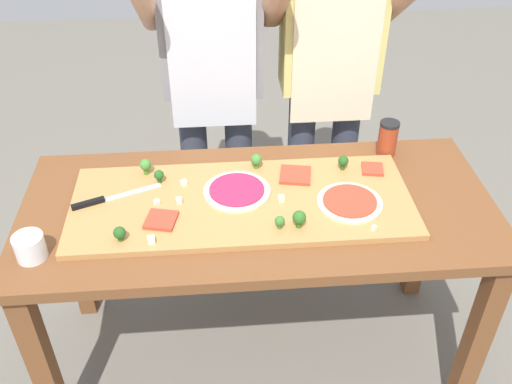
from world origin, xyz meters
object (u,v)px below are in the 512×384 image
object	(u,v)px
broccoli_floret_center_right	(120,233)
broccoli_floret_back_right	(343,161)
chefs_knife	(104,199)
broccoli_floret_front_right	(299,218)
broccoli_floret_front_left	(256,160)
broccoli_floret_back_mid	(146,165)
pizza_slice_near_left	(161,220)
cheese_crumble_d	(184,183)
broccoli_floret_center_left	(159,175)
pizza_slice_far_right	(295,175)
broccoli_floret_back_left	(280,221)
cheese_crumble_b	(157,202)
cook_right	(330,65)
pizza_whole_beet_magenta	(237,191)
cheese_crumble_c	(281,199)
cook_left	(213,69)
pizza_whole_tomato_red	(350,202)
pizza_slice_center	(372,169)
cheese_crumble_e	(151,240)
prep_table	(258,230)
sauce_jar	(388,138)
flour_cup	(30,248)
cheese_crumble_a	(179,201)

from	to	relation	value
broccoli_floret_center_right	broccoli_floret_back_right	bearing A→B (deg)	23.02
chefs_knife	broccoli_floret_front_right	xyz separation A→B (m)	(0.63, -0.19, 0.03)
broccoli_floret_front_left	broccoli_floret_back_right	size ratio (longest dim) A/B	1.03
broccoli_floret_back_mid	pizza_slice_near_left	bearing A→B (deg)	-76.44
cheese_crumble_d	broccoli_floret_center_left	bearing A→B (deg)	164.31
pizza_slice_far_right	broccoli_floret_back_left	xyz separation A→B (m)	(-0.09, -0.27, 0.02)
cheese_crumble_b	broccoli_floret_back_left	bearing A→B (deg)	-21.76
broccoli_floret_center_left	cook_right	distance (m)	0.87
pizza_whole_beet_magenta	pizza_slice_near_left	bearing A→B (deg)	-152.05
broccoli_floret_front_right	cook_right	bearing A→B (deg)	73.66
broccoli_floret_front_right	cheese_crumble_c	distance (m)	0.14
broccoli_floret_back_right	cook_left	xyz separation A→B (m)	(-0.45, 0.49, 0.15)
pizza_slice_near_left	broccoli_floret_center_left	world-z (taller)	broccoli_floret_center_left
broccoli_floret_center_right	cook_left	xyz separation A→B (m)	(0.31, 0.81, 0.15)
pizza_whole_tomato_red	broccoli_floret_back_left	bearing A→B (deg)	-157.41
pizza_slice_near_left	broccoli_floret_front_left	xyz separation A→B (m)	(0.33, 0.28, 0.03)
cheese_crumble_b	cook_left	bearing A→B (deg)	72.13
chefs_knife	pizza_slice_near_left	size ratio (longest dim) A/B	3.06
broccoli_floret_center_right	broccoli_floret_center_left	bearing A→B (deg)	70.61
pizza_slice_near_left	broccoli_floret_front_right	xyz separation A→B (m)	(0.44, -0.06, 0.03)
broccoli_floret_back_left	cheese_crumble_b	size ratio (longest dim) A/B	2.70
pizza_slice_center	cook_left	xyz separation A→B (m)	(-0.56, 0.51, 0.18)
broccoli_floret_back_right	broccoli_floret_center_left	bearing A→B (deg)	-177.60
chefs_knife	cheese_crumble_e	size ratio (longest dim) A/B	13.61
broccoli_floret_back_mid	cheese_crumble_d	xyz separation A→B (m)	(0.13, -0.08, -0.03)
broccoli_floret_center_left	broccoli_floret_front_left	xyz separation A→B (m)	(0.35, 0.06, 0.00)
cheese_crumble_c	cheese_crumble_e	xyz separation A→B (m)	(-0.42, -0.17, 0.00)
cheese_crumble_e	cook_left	bearing A→B (deg)	75.69
prep_table	cheese_crumble_e	world-z (taller)	cheese_crumble_e
broccoli_floret_back_left	sauce_jar	distance (m)	0.63
cook_left	pizza_slice_center	bearing A→B (deg)	-42.33
pizza_whole_beet_magenta	cook_left	size ratio (longest dim) A/B	0.14
cook_right	broccoli_floret_front_right	bearing A→B (deg)	-106.34
pizza_whole_beet_magenta	broccoli_floret_center_left	world-z (taller)	broccoli_floret_center_left
pizza_whole_beet_magenta	pizza_slice_center	bearing A→B (deg)	10.66
pizza_whole_beet_magenta	cheese_crumble_b	world-z (taller)	same
broccoli_floret_back_left	flour_cup	distance (m)	0.76
prep_table	pizza_slice_center	distance (m)	0.47
cheese_crumble_e	pizza_slice_far_right	bearing A→B (deg)	32.49
cheese_crumble_e	cook_right	xyz separation A→B (m)	(0.70, 0.83, 0.17)
pizza_whole_beet_magenta	cook_left	xyz separation A→B (m)	(-0.06, 0.60, 0.17)
sauce_jar	cook_right	distance (m)	0.43
prep_table	cheese_crumble_b	distance (m)	0.37
cheese_crumble_b	sauce_jar	world-z (taller)	sauce_jar
pizza_slice_far_right	broccoli_floret_front_right	bearing A→B (deg)	-95.51
broccoli_floret_front_right	broccoli_floret_back_right	xyz separation A→B (m)	(0.20, 0.30, -0.00)
pizza_slice_near_left	cheese_crumble_e	distance (m)	0.10
broccoli_floret_center_right	cook_right	size ratio (longest dim) A/B	0.03
cheese_crumble_a	cook_left	size ratio (longest dim) A/B	0.01
broccoli_floret_back_right	prep_table	bearing A→B (deg)	-154.61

